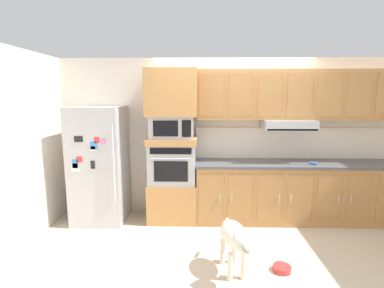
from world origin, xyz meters
TOP-DOWN VIEW (x-y plane):
  - ground_plane at (0.00, 0.00)m, footprint 9.60×9.60m
  - back_kitchen_wall at (0.00, 1.11)m, footprint 6.20×0.12m
  - side_panel_left at (-2.80, 0.00)m, footprint 0.12×7.10m
  - refrigerator at (-2.04, 0.68)m, footprint 0.76×0.73m
  - oven_base_cabinet at (-0.93, 0.75)m, footprint 0.74×0.62m
  - built_in_oven at (-0.93, 0.75)m, footprint 0.70×0.62m
  - appliance_mid_shelf at (-0.93, 0.75)m, footprint 0.74×0.62m
  - microwave at (-0.93, 0.75)m, footprint 0.64×0.54m
  - appliance_upper_cabinet at (-0.93, 0.75)m, footprint 0.74×0.62m
  - lower_cabinet_run at (0.93, 0.75)m, footprint 2.98×0.63m
  - countertop_slab at (0.93, 0.75)m, footprint 3.02×0.64m
  - backsplash_panel at (0.93, 1.04)m, footprint 3.02×0.02m
  - upper_cabinet_with_hood at (0.92, 0.87)m, footprint 2.98×0.48m
  - screwdriver at (1.16, 0.62)m, footprint 0.16×0.17m
  - dog at (-0.14, -0.70)m, footprint 0.34×0.83m
  - dog_food_bowl at (0.39, -0.63)m, footprint 0.20×0.20m

SIDE VIEW (x-z plane):
  - ground_plane at x=0.00m, z-range 0.00..0.00m
  - dog_food_bowl at x=0.39m, z-range 0.00..0.06m
  - oven_base_cabinet at x=-0.93m, z-range 0.00..0.60m
  - dog at x=-0.14m, z-range 0.11..0.74m
  - lower_cabinet_run at x=0.93m, z-range 0.00..0.88m
  - refrigerator at x=-2.04m, z-range 0.00..1.76m
  - countertop_slab at x=0.93m, z-range 0.88..0.92m
  - built_in_oven at x=-0.93m, z-range 0.60..1.20m
  - screwdriver at x=1.16m, z-range 0.92..0.95m
  - backsplash_panel at x=0.93m, z-range 0.92..1.42m
  - back_kitchen_wall at x=0.00m, z-range 0.00..2.50m
  - side_panel_left at x=-2.80m, z-range 0.00..2.50m
  - appliance_mid_shelf at x=-0.93m, z-range 1.20..1.30m
  - microwave at x=-0.93m, z-range 1.30..1.62m
  - upper_cabinet_with_hood at x=0.92m, z-range 1.46..2.34m
  - appliance_upper_cabinet at x=-0.93m, z-range 1.62..2.30m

